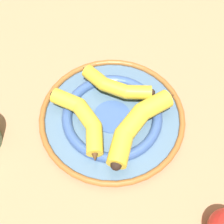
% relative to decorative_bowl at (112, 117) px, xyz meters
% --- Properties ---
extents(ground_plane, '(2.80, 2.80, 0.00)m').
position_rel_decorative_bowl_xyz_m(ground_plane, '(-0.01, -0.00, -0.01)').
color(ground_plane, '#A87A56').
extents(decorative_bowl, '(0.31, 0.31, 0.03)m').
position_rel_decorative_bowl_xyz_m(decorative_bowl, '(0.00, 0.00, 0.00)').
color(decorative_bowl, slate).
rests_on(decorative_bowl, ground_plane).
extents(banana_a, '(0.19, 0.09, 0.03)m').
position_rel_decorative_bowl_xyz_m(banana_a, '(0.03, 0.06, 0.03)').
color(banana_a, yellow).
rests_on(banana_a, decorative_bowl).
extents(banana_b, '(0.17, 0.08, 0.03)m').
position_rel_decorative_bowl_xyz_m(banana_b, '(0.04, -0.05, 0.03)').
color(banana_b, gold).
rests_on(banana_b, decorative_bowl).
extents(banana_c, '(0.07, 0.22, 0.04)m').
position_rel_decorative_bowl_xyz_m(banana_c, '(-0.06, -0.01, 0.04)').
color(banana_c, yellow).
rests_on(banana_c, decorative_bowl).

